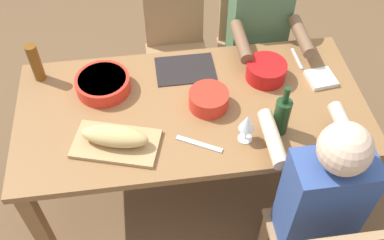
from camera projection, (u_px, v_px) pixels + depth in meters
ground_plane at (192, 184)px, 2.84m from camera, size 8.00×8.00×0.00m
dining_table at (192, 117)px, 2.34m from camera, size 1.77×0.86×0.74m
diner_far_left at (318, 195)px, 1.99m from camera, size 0.41×0.53×1.20m
chair_near_center at (176, 49)px, 2.96m from camera, size 0.40×0.40×0.85m
chair_near_left at (249, 42)px, 3.00m from camera, size 0.40×0.40×0.85m
diner_near_left at (259, 34)px, 2.72m from camera, size 0.41×0.53×1.20m
serving_bowl_salad at (266, 70)px, 2.37m from camera, size 0.21×0.21×0.10m
serving_bowl_fruit at (209, 99)px, 2.24m from camera, size 0.20×0.20×0.09m
serving_bowl_greens at (103, 83)px, 2.32m from camera, size 0.28×0.28×0.08m
cutting_board at (116, 144)px, 2.11m from camera, size 0.45×0.33×0.02m
bread_loaf at (115, 136)px, 2.07m from camera, size 0.34×0.20×0.09m
wine_bottle at (282, 116)px, 2.09m from camera, size 0.08×0.08×0.29m
beer_bottle at (35, 63)px, 2.33m from camera, size 0.06×0.06×0.22m
wine_glass at (247, 123)px, 2.05m from camera, size 0.08×0.08×0.17m
placemat_near_center at (185, 69)px, 2.45m from camera, size 0.32×0.23×0.01m
fork_near_left at (297, 59)px, 2.50m from camera, size 0.02×0.17×0.01m
carving_knife at (200, 144)px, 2.11m from camera, size 0.21×0.13×0.01m
napkin_stack at (321, 78)px, 2.39m from camera, size 0.16×0.16×0.02m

